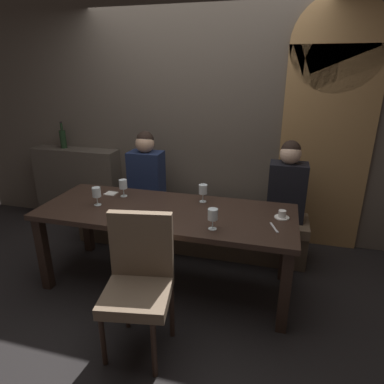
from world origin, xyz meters
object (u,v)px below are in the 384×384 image
object	(u,v)px
banquette_bench	(188,228)
diner_redhead	(146,171)
fork_on_table	(274,228)
wine_glass_center_front	(97,193)
dining_table	(166,219)
diner_bearded	(288,183)
wine_bottle_dark_red	(63,138)
espresso_cup	(282,215)
wine_glass_far_right	(123,185)
wine_glass_end_left	(203,190)
wine_glass_far_left	(213,215)
chair_near_side	(139,276)

from	to	relation	value
banquette_bench	diner_redhead	size ratio (longest dim) A/B	3.05
fork_on_table	wine_glass_center_front	bearing A→B (deg)	158.20
dining_table	banquette_bench	bearing A→B (deg)	90.00
diner_bearded	wine_bottle_dark_red	bearing A→B (deg)	173.31
diner_redhead	espresso_cup	bearing A→B (deg)	-23.87
diner_redhead	diner_bearded	distance (m)	1.48
wine_bottle_dark_red	fork_on_table	world-z (taller)	wine_bottle_dark_red
banquette_bench	wine_glass_far_right	distance (m)	0.94
diner_bearded	espresso_cup	bearing A→B (deg)	-93.33
wine_glass_end_left	espresso_cup	size ratio (longest dim) A/B	1.37
diner_bearded	wine_bottle_dark_red	distance (m)	2.74
dining_table	espresso_cup	size ratio (longest dim) A/B	18.33
wine_bottle_dark_red	wine_glass_far_left	xyz separation A→B (m)	(2.16, -1.30, -0.22)
dining_table	banquette_bench	size ratio (longest dim) A/B	0.88
wine_glass_center_front	wine_glass_far_left	bearing A→B (deg)	-10.46
banquette_bench	diner_redhead	bearing A→B (deg)	176.98
banquette_bench	wine_glass_center_front	size ratio (longest dim) A/B	15.24
wine_glass_far_right	wine_glass_center_front	bearing A→B (deg)	-116.37
wine_glass_end_left	chair_near_side	bearing A→B (deg)	-102.18
wine_glass_center_front	banquette_bench	bearing A→B (deg)	50.57
wine_glass_center_front	diner_redhead	bearing A→B (deg)	79.34
diner_bearded	fork_on_table	bearing A→B (deg)	-96.19
chair_near_side	wine_glass_far_left	bearing A→B (deg)	48.68
wine_glass_far_right	diner_bearded	bearing A→B (deg)	19.36
diner_bearded	espresso_cup	world-z (taller)	diner_bearded
diner_redhead	wine_glass_far_right	xyz separation A→B (m)	(-0.02, -0.52, 0.01)
dining_table	banquette_bench	xyz separation A→B (m)	(0.00, 0.70, -0.42)
diner_bearded	espresso_cup	distance (m)	0.65
wine_bottle_dark_red	espresso_cup	size ratio (longest dim) A/B	2.72
chair_near_side	wine_glass_far_right	xyz separation A→B (m)	(-0.55, 0.92, 0.29)
dining_table	wine_bottle_dark_red	world-z (taller)	wine_bottle_dark_red
wine_glass_far_right	espresso_cup	world-z (taller)	wine_glass_far_right
dining_table	wine_glass_far_left	xyz separation A→B (m)	(0.46, -0.26, 0.20)
espresso_cup	banquette_bench	bearing A→B (deg)	147.62
dining_table	diner_redhead	bearing A→B (deg)	123.23
chair_near_side	diner_redhead	distance (m)	1.57
wine_bottle_dark_red	wine_glass_center_front	xyz separation A→B (m)	(1.08, -1.10, -0.22)
wine_glass_end_left	wine_glass_center_front	distance (m)	0.94
diner_bearded	wine_glass_far_right	xyz separation A→B (m)	(-1.50, -0.53, 0.02)
wine_bottle_dark_red	wine_glass_far_right	xyz separation A→B (m)	(1.21, -0.84, -0.22)
banquette_bench	wine_glass_far_left	xyz separation A→B (m)	(0.46, -0.96, 0.62)
espresso_cup	fork_on_table	size ratio (longest dim) A/B	0.71
wine_bottle_dark_red	wine_glass_end_left	size ratio (longest dim) A/B	1.99
dining_table	espresso_cup	bearing A→B (deg)	5.13
espresso_cup	fork_on_table	xyz separation A→B (m)	(-0.05, -0.20, -0.02)
dining_table	diner_bearded	bearing A→B (deg)	35.97
wine_glass_end_left	wine_bottle_dark_red	bearing A→B (deg)	158.23
wine_glass_far_right	wine_glass_end_left	bearing A→B (deg)	4.34
wine_glass_end_left	banquette_bench	bearing A→B (deg)	121.17
wine_glass_far_left	wine_glass_end_left	bearing A→B (deg)	110.83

